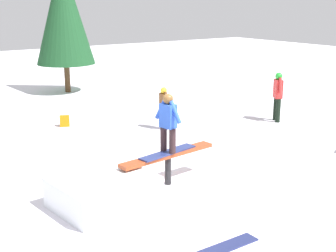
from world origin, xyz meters
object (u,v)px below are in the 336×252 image
Objects in this scene: rail_feature at (168,158)px; loose_snowboard_navy at (223,248)px; pine_tree_near at (64,12)px; backpack_on_snow at (65,121)px; bystander_red at (278,94)px; main_rider_on_rail at (168,125)px; bystander_brown at (164,106)px.

rail_feature reaches higher than loose_snowboard_navy.
rail_feature is 2.94m from loose_snowboard_navy.
pine_tree_near is at bearing 76.83° from loose_snowboard_navy.
rail_feature is 5.87m from backpack_on_snow.
pine_tree_near reaches higher than loose_snowboard_navy.
bystander_red is 0.29× the size of pine_tree_near.
bystander_red is (6.09, 2.45, -0.43)m from main_rider_on_rail.
bystander_brown is (2.49, 3.79, -0.60)m from main_rider_on_rail.
pine_tree_near reaches higher than bystander_red.
bystander_brown is 0.23× the size of pine_tree_near.
rail_feature is at bearing -102.51° from pine_tree_near.
loose_snowboard_navy is at bearing -103.36° from pine_tree_near.
pine_tree_near reaches higher than rail_feature.
loose_snowboard_navy is (-0.83, -2.75, -1.33)m from main_rider_on_rail.
backpack_on_snow is at bearing 83.11° from rail_feature.
bystander_brown is 7.37m from loose_snowboard_navy.
main_rider_on_rail is 1.14× the size of bystander_brown.
rail_feature is 11.79m from pine_tree_near.
loose_snowboard_navy is 3.85× the size of backpack_on_snow.
main_rider_on_rail is 0.93× the size of bystander_red.
backpack_on_snow is 0.06× the size of pine_tree_near.
pine_tree_near reaches higher than backpack_on_snow.
bystander_brown is at bearing 100.94° from bystander_red.
pine_tree_near is (2.40, 5.32, 3.24)m from backpack_on_snow.
backpack_on_snow is 6.68m from pine_tree_near.
backpack_on_snow is (0.08, 5.86, -1.17)m from main_rider_on_rail.
pine_tree_near is at bearing -169.70° from bystander_brown.
pine_tree_near is at bearing 53.70° from bystander_red.
main_rider_on_rail is 4.42× the size of backpack_on_snow.
main_rider_on_rail is 1.15× the size of loose_snowboard_navy.
bystander_red is 6.94m from backpack_on_snow.
bystander_red is (3.61, -1.33, 0.17)m from bystander_brown.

